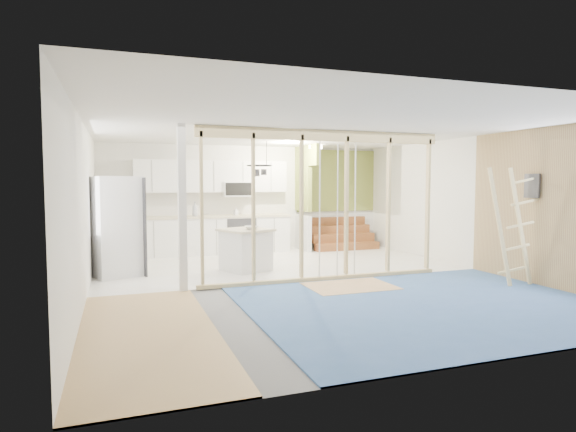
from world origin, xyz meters
name	(u,v)px	position (x,y,z in m)	size (l,w,h in m)	color
room	(308,206)	(0.00, 0.00, 1.30)	(7.01, 8.01, 2.61)	slate
floor_overlays	(310,281)	(0.07, 0.06, 0.01)	(7.00, 8.00, 0.03)	silver
stud_frame	(296,190)	(-0.22, 0.00, 1.58)	(4.66, 0.14, 2.60)	tan
base_cabinets	(186,238)	(-1.61, 3.36, 0.47)	(4.45, 2.24, 0.93)	white
upper_cabinets	(215,178)	(-0.84, 3.82, 1.82)	(3.60, 0.41, 0.85)	white
green_partition	(329,212)	(2.04, 3.66, 0.94)	(2.25, 1.51, 2.60)	olive
pot_rack	(259,168)	(-0.31, 1.89, 2.00)	(0.52, 0.52, 0.72)	black
sheathing_panel	(565,209)	(3.48, -2.00, 1.30)	(0.02, 4.00, 2.60)	tan
electrical_panel	(532,186)	(3.43, -1.40, 1.65)	(0.04, 0.30, 0.40)	#3A3A3F
ceiling_light	(316,147)	(1.40, 3.00, 2.54)	(0.32, 0.32, 0.08)	#FFEABF
fridge	(116,227)	(-3.07, 1.63, 0.91)	(1.01, 0.98, 1.81)	silver
island	(246,250)	(-0.74, 1.34, 0.41)	(1.10, 1.10, 0.82)	silver
bowl	(252,228)	(-0.67, 1.19, 0.85)	(0.27, 0.27, 0.07)	silver
soap_bottle_a	(195,209)	(-1.36, 3.59, 1.10)	(0.13, 0.13, 0.34)	#A1A5B3
soap_bottle_b	(236,211)	(-0.39, 3.61, 1.02)	(0.09, 0.09, 0.19)	silver
ladder	(513,226)	(3.03, -1.41, 0.99)	(1.03, 0.16, 1.93)	beige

